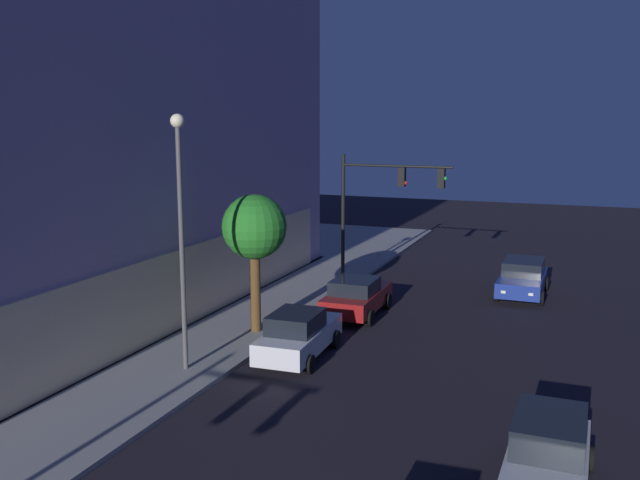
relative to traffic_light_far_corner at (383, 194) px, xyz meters
The scene contains 7 objects.
traffic_light_far_corner is the anchor object (origin of this frame).
street_lamp_sidewalk 13.64m from the traffic_light_far_corner, 168.59° to the left, with size 0.44×0.44×8.17m.
sidewalk_tree 9.22m from the traffic_light_far_corner, 165.02° to the left, with size 2.43×2.43×5.24m.
car_silver 19.13m from the traffic_light_far_corner, 152.29° to the right, with size 4.20×1.99×1.64m.
car_white 11.35m from the traffic_light_far_corner, behind, with size 4.54×2.10×1.68m.
car_red 6.28m from the traffic_light_far_corner, behind, with size 4.47×2.21×1.61m.
car_blue 7.57m from the traffic_light_far_corner, 81.82° to the right, with size 4.55×2.18×1.65m.
Camera 1 is at (-9.19, -4.63, 8.24)m, focal length 39.22 mm.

